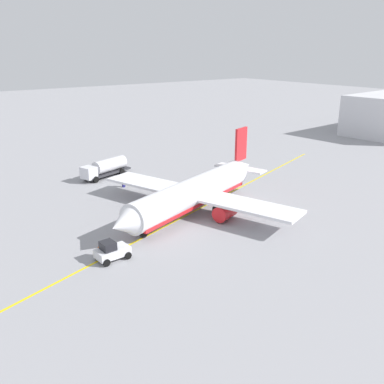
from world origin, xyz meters
The scene contains 7 objects.
ground_plane centered at (0.00, 0.00, 0.00)m, with size 400.00×400.00×0.00m, color #939399.
airplane centered at (-0.45, -0.14, 2.75)m, with size 31.23×30.26×9.86m.
fuel_tanker centered at (1.84, -23.03, 1.72)m, with size 10.16×5.18×3.15m.
pushback_tug centered at (15.30, 5.93, 1.01)m, with size 3.69×2.45×2.20m.
refueling_worker centered at (2.11, -15.95, 0.82)m, with size 0.53×0.37×1.71m.
safety_cone_nose centered at (15.12, 2.56, 0.31)m, with size 0.56×0.56×0.63m, color #F2590F.
taxi_line_marking centered at (0.00, 0.00, 0.01)m, with size 84.61×0.30×0.01m, color yellow.
Camera 1 is at (33.26, 44.25, 21.72)m, focal length 39.93 mm.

